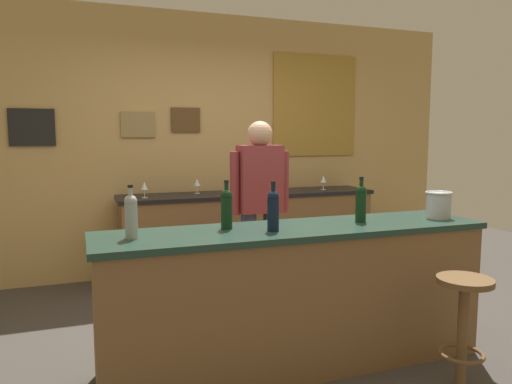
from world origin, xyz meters
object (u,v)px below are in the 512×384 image
bar_stool (463,315)px  wine_bottle_c (273,209)px  wine_bottle_d (361,202)px  wine_glass_b (197,183)px  wine_glass_a (144,186)px  wine_bottle_b (227,207)px  bartender (260,203)px  wine_bottle_a (131,215)px  ice_bucket (438,204)px  coffee_mug (267,187)px  wine_glass_c (323,180)px

bar_stool → wine_bottle_c: size_ratio=2.22×
wine_bottle_d → wine_glass_b: wine_bottle_d is taller
wine_glass_a → wine_glass_b: bearing=17.1°
bar_stool → wine_bottle_b: wine_bottle_b is taller
bartender → wine_bottle_a: bartender is taller
wine_bottle_c → ice_bucket: bearing=1.5°
wine_glass_b → coffee_mug: bearing=-7.9°
wine_bottle_a → coffee_mug: 2.61m
wine_bottle_b → bartender: bearing=58.2°
wine_glass_c → wine_bottle_d: bearing=-111.3°
bartender → coffee_mug: 1.15m
bartender → coffee_mug: bartender is taller
wine_glass_b → bartender: bearing=-76.8°
bartender → ice_bucket: 1.41m
wine_bottle_b → wine_glass_b: bearing=81.9°
wine_bottle_a → wine_glass_c: wine_bottle_a is taller
wine_glass_b → wine_glass_c: bearing=-5.2°
wine_bottle_b → wine_bottle_d: same height
ice_bucket → coffee_mug: ice_bucket is taller
wine_glass_c → coffee_mug: (-0.67, 0.03, -0.06)m
wine_glass_a → wine_glass_c: (1.97, 0.04, 0.00)m
wine_glass_a → wine_glass_c: 1.97m
wine_bottle_a → wine_glass_c: size_ratio=1.97×
bartender → wine_glass_c: bartender is taller
wine_bottle_b → wine_bottle_a: bearing=-171.3°
bartender → wine_bottle_b: bartender is taller
wine_bottle_d → wine_bottle_a: bearing=-179.5°
ice_bucket → wine_glass_c: (0.18, 2.05, -0.01)m
ice_bucket → wine_glass_a: 2.69m
wine_bottle_c → coffee_mug: size_ratio=2.45×
wine_glass_c → wine_bottle_b: bearing=-131.5°
wine_bottle_d → bartender: bearing=110.2°
ice_bucket → wine_glass_c: 2.06m
bar_stool → wine_bottle_a: size_ratio=2.22×
ice_bucket → wine_glass_b: (-1.23, 2.18, -0.01)m
bar_stool → wine_bottle_c: wine_bottle_c is taller
wine_bottle_c → wine_bottle_d: same height
bar_stool → wine_bottle_d: size_ratio=2.22×
wine_bottle_d → coffee_mug: 2.03m
wine_bottle_c → wine_glass_a: size_ratio=1.97×
bar_stool → wine_bottle_b: bearing=149.4°
wine_bottle_c → wine_glass_c: size_ratio=1.97×
wine_bottle_c → wine_glass_a: wine_bottle_c is taller
wine_bottle_a → wine_glass_a: bearing=80.8°
ice_bucket → wine_bottle_b: bearing=175.1°
wine_bottle_d → wine_bottle_b: bearing=175.2°
wine_bottle_b → coffee_mug: bearing=62.0°
wine_bottle_d → wine_glass_c: wine_bottle_d is taller
wine_bottle_a → bartender: bearing=40.8°
bar_stool → wine_bottle_b: (-1.22, 0.72, 0.60)m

